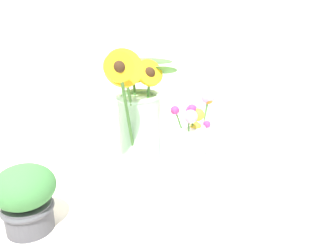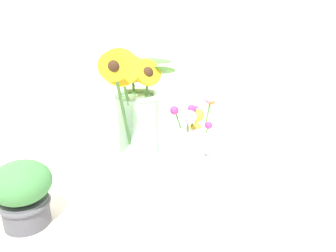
{
  "view_description": "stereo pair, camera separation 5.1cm",
  "coord_description": "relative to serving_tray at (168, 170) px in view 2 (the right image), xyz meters",
  "views": [
    {
      "loc": [
        -0.47,
        -0.71,
        0.48
      ],
      "look_at": [
        -0.03,
        0.04,
        0.15
      ],
      "focal_mm": 35.0,
      "sensor_mm": 36.0,
      "label": 1
    },
    {
      "loc": [
        -0.42,
        -0.73,
        0.48
      ],
      "look_at": [
        -0.03,
        0.04,
        0.15
      ],
      "focal_mm": 35.0,
      "sensor_mm": 36.0,
      "label": 2
    }
  ],
  "objects": [
    {
      "name": "serving_tray",
      "position": [
        0.0,
        0.0,
        0.0
      ],
      "size": [
        0.5,
        0.5,
        0.02
      ],
      "color": "silver",
      "rests_on": "ground_plane"
    },
    {
      "name": "potted_plant",
      "position": [
        -0.4,
        -0.06,
        0.07
      ],
      "size": [
        0.13,
        0.13,
        0.15
      ],
      "color": "#4C4C51",
      "rests_on": "ground_plane"
    },
    {
      "name": "mason_jar_sunflowers",
      "position": [
        -0.1,
        -0.03,
        0.16
      ],
      "size": [
        0.24,
        0.21,
        0.37
      ],
      "color": "#99CC9E",
      "rests_on": "serving_tray"
    },
    {
      "name": "vase_bulb_right",
      "position": [
        0.13,
        0.03,
        0.08
      ],
      "size": [
        0.11,
        0.09,
        0.2
      ],
      "color": "white",
      "rests_on": "serving_tray"
    },
    {
      "name": "vase_small_center",
      "position": [
        0.05,
        -0.05,
        0.09
      ],
      "size": [
        0.1,
        0.09,
        0.2
      ],
      "color": "white",
      "rests_on": "serving_tray"
    },
    {
      "name": "ground_plane",
      "position": [
        0.03,
        -0.04,
        -0.01
      ],
      "size": [
        6.0,
        6.0,
        0.0
      ],
      "primitive_type": "plane",
      "color": "silver"
    }
  ]
}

